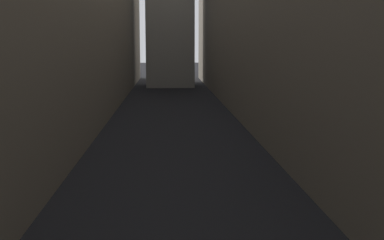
{
  "coord_description": "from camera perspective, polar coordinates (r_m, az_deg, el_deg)",
  "views": [
    {
      "loc": [
        -0.56,
        9.01,
        6.47
      ],
      "look_at": [
        0.0,
        19.96,
        4.79
      ],
      "focal_mm": 46.77,
      "sensor_mm": 36.0,
      "label": 1
    }
  ],
  "objects": [
    {
      "name": "ground_plane",
      "position": [
        39.53,
        -2.06,
        -0.7
      ],
      "size": [
        264.0,
        264.0,
        0.0
      ],
      "primitive_type": "plane",
      "color": "black"
    }
  ]
}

